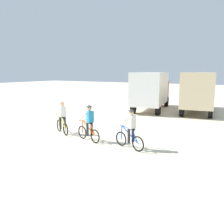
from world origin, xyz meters
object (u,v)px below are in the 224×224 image
object	(u,v)px
box_truck_tan_camper	(198,90)
cyclist_near_camera	(130,130)
box_truck_white_box	(151,89)
cyclist_orange_shirt	(62,119)
cyclist_cowboy_hat	(89,124)

from	to	relation	value
box_truck_tan_camper	cyclist_near_camera	distance (m)	11.53
box_truck_white_box	box_truck_tan_camper	bearing A→B (deg)	11.83
cyclist_orange_shirt	cyclist_cowboy_hat	xyz separation A→B (m)	(2.14, -0.40, 0.00)
cyclist_orange_shirt	cyclist_near_camera	distance (m)	4.44
cyclist_cowboy_hat	cyclist_orange_shirt	bearing A→B (deg)	169.44
cyclist_cowboy_hat	cyclist_near_camera	size ratio (longest dim) A/B	1.00
box_truck_white_box	box_truck_tan_camper	size ratio (longest dim) A/B	1.00
cyclist_cowboy_hat	cyclist_near_camera	distance (m)	2.28
cyclist_cowboy_hat	box_truck_tan_camper	bearing A→B (deg)	76.39
cyclist_cowboy_hat	box_truck_white_box	bearing A→B (deg)	95.70
box_truck_white_box	cyclist_near_camera	size ratio (longest dim) A/B	3.88
box_truck_white_box	cyclist_cowboy_hat	distance (m)	10.76
cyclist_cowboy_hat	cyclist_near_camera	world-z (taller)	same
cyclist_near_camera	box_truck_white_box	bearing A→B (deg)	107.42
box_truck_tan_camper	cyclist_near_camera	size ratio (longest dim) A/B	3.87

